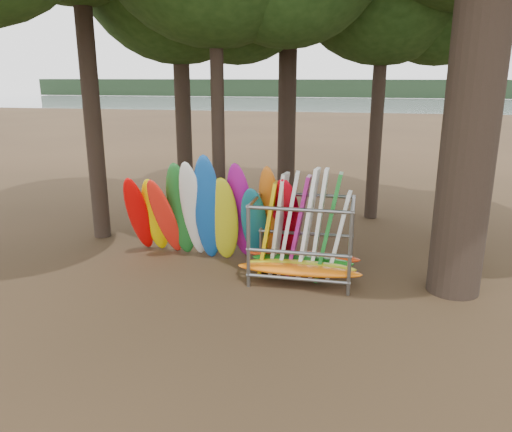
# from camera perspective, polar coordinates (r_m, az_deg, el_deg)

# --- Properties ---
(ground) EXTENTS (120.00, 120.00, 0.00)m
(ground) POSITION_cam_1_polar(r_m,az_deg,el_deg) (12.05, -1.02, -8.36)
(ground) COLOR #47331E
(ground) RESTS_ON ground
(lake) EXTENTS (160.00, 160.00, 0.00)m
(lake) POSITION_cam_1_polar(r_m,az_deg,el_deg) (70.92, 10.16, 11.56)
(lake) COLOR gray
(lake) RESTS_ON ground
(far_shore) EXTENTS (160.00, 4.00, 4.00)m
(far_shore) POSITION_cam_1_polar(r_m,az_deg,el_deg) (120.77, 11.15, 14.11)
(far_shore) COLOR black
(far_shore) RESTS_ON ground
(kayak_row) EXTENTS (4.93, 2.04, 3.16)m
(kayak_row) POSITION_cam_1_polar(r_m,az_deg,el_deg) (13.46, -5.23, 0.14)
(kayak_row) COLOR #E70605
(kayak_row) RESTS_ON ground
(storage_rack) EXTENTS (3.02, 1.53, 2.81)m
(storage_rack) POSITION_cam_1_polar(r_m,az_deg,el_deg) (12.37, 5.29, -2.98)
(storage_rack) COLOR slate
(storage_rack) RESTS_ON ground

